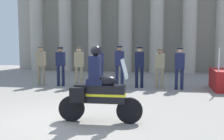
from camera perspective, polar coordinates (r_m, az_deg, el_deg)
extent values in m
plane|color=gray|center=(7.59, -9.05, -9.78)|extent=(28.10, 28.10, 0.00)
cube|color=#A49F91|center=(19.21, 2.95, 12.07)|extent=(14.65, 0.30, 8.10)
cylinder|color=#B2AD9E|center=(19.64, -14.22, 9.78)|extent=(0.82, 0.82, 6.74)
cylinder|color=#B2AD9E|center=(18.97, -8.94, 10.02)|extent=(0.82, 0.82, 6.74)
cylinder|color=#B2AD9E|center=(18.47, -3.32, 10.19)|extent=(0.82, 0.82, 6.74)
cylinder|color=#B2AD9E|center=(18.15, 2.57, 10.27)|extent=(0.82, 0.82, 6.74)
cylinder|color=#B2AD9E|center=(18.02, 8.60, 10.23)|extent=(0.82, 0.82, 6.74)
cylinder|color=#B2AD9E|center=(18.08, 14.66, 10.09)|extent=(0.82, 0.82, 6.74)
cylinder|color=#B2AD9E|center=(18.34, 20.60, 9.84)|extent=(0.82, 0.82, 6.74)
cylinder|color=silver|center=(11.76, 19.81, 1.85)|extent=(0.05, 0.05, 0.90)
cylinder|color=#7A7056|center=(13.33, -13.82, -1.09)|extent=(0.13, 0.13, 0.86)
cylinder|color=#7A7056|center=(13.25, -12.94, -1.12)|extent=(0.13, 0.13, 0.86)
cube|color=#7A7056|center=(13.22, -13.46, 2.10)|extent=(0.39, 0.24, 0.63)
sphere|color=tan|center=(13.20, -13.51, 3.92)|extent=(0.21, 0.21, 0.21)
cylinder|color=#494334|center=(13.19, -13.52, 4.26)|extent=(0.24, 0.24, 0.06)
cylinder|color=#141938|center=(13.08, -10.24, -1.12)|extent=(0.13, 0.13, 0.87)
cylinder|color=#141938|center=(13.01, -9.33, -1.14)|extent=(0.13, 0.13, 0.87)
cube|color=#141938|center=(12.97, -9.85, 2.08)|extent=(0.39, 0.24, 0.59)
sphere|color=#997056|center=(12.95, -9.88, 3.85)|extent=(0.21, 0.21, 0.21)
cylinder|color=black|center=(12.95, -9.88, 4.20)|extent=(0.24, 0.24, 0.06)
cylinder|color=#847A5B|center=(12.76, -6.80, -1.28)|extent=(0.13, 0.13, 0.86)
cylinder|color=#847A5B|center=(12.70, -5.85, -1.31)|extent=(0.13, 0.13, 0.86)
cube|color=#847A5B|center=(12.65, -6.37, 2.02)|extent=(0.39, 0.24, 0.62)
sphere|color=tan|center=(12.63, -6.39, 3.90)|extent=(0.21, 0.21, 0.21)
cylinder|color=#4F4937|center=(12.62, -6.40, 4.26)|extent=(0.24, 0.24, 0.06)
cylinder|color=#191E42|center=(12.57, -2.99, -1.28)|extent=(0.13, 0.13, 0.89)
cylinder|color=#191E42|center=(12.52, -2.01, -1.30)|extent=(0.13, 0.13, 0.89)
cube|color=#191E42|center=(12.47, -2.52, 2.07)|extent=(0.39, 0.24, 0.58)
sphere|color=#997056|center=(12.45, -2.53, 3.89)|extent=(0.21, 0.21, 0.21)
cylinder|color=black|center=(12.45, -2.53, 4.25)|extent=(0.24, 0.24, 0.06)
cylinder|color=#191E42|center=(12.56, 0.95, -1.27)|extent=(0.13, 0.13, 0.89)
cylinder|color=#191E42|center=(12.53, 1.94, -1.29)|extent=(0.13, 0.13, 0.89)
cube|color=#191E42|center=(12.47, 1.46, 2.20)|extent=(0.39, 0.24, 0.63)
sphere|color=#997056|center=(12.45, 1.46, 4.14)|extent=(0.21, 0.21, 0.21)
cylinder|color=black|center=(12.45, 1.46, 4.50)|extent=(0.24, 0.24, 0.06)
cylinder|color=black|center=(12.45, 4.74, -1.45)|extent=(0.13, 0.13, 0.85)
cylinder|color=black|center=(12.44, 5.75, -1.47)|extent=(0.13, 0.13, 0.85)
cube|color=black|center=(12.37, 5.27, 1.96)|extent=(0.39, 0.24, 0.64)
sphere|color=tan|center=(12.34, 5.29, 3.92)|extent=(0.21, 0.21, 0.21)
cylinder|color=black|center=(12.34, 5.30, 4.29)|extent=(0.24, 0.24, 0.06)
cylinder|color=#847A5B|center=(12.38, 8.58, -1.57)|extent=(0.13, 0.13, 0.85)
cylinder|color=#847A5B|center=(12.37, 9.60, -1.59)|extent=(0.13, 0.13, 0.85)
cube|color=#847A5B|center=(12.30, 9.15, 1.70)|extent=(0.39, 0.24, 0.57)
sphere|color=#997056|center=(12.28, 9.18, 3.52)|extent=(0.21, 0.21, 0.21)
cylinder|color=#4F4937|center=(12.27, 9.18, 3.88)|extent=(0.24, 0.24, 0.06)
cylinder|color=#191E42|center=(12.27, 12.22, -1.71)|extent=(0.13, 0.13, 0.84)
cylinder|color=#191E42|center=(12.28, 13.25, -1.73)|extent=(0.13, 0.13, 0.84)
cube|color=#191E42|center=(12.20, 12.82, 1.71)|extent=(0.39, 0.24, 0.63)
sphere|color=tan|center=(12.17, 12.86, 3.68)|extent=(0.21, 0.21, 0.21)
cylinder|color=black|center=(12.17, 12.87, 4.05)|extent=(0.24, 0.24, 0.06)
cylinder|color=black|center=(7.30, 3.37, -7.77)|extent=(0.64, 0.11, 0.64)
cylinder|color=black|center=(7.57, -7.73, -7.31)|extent=(0.64, 0.15, 0.64)
cube|color=black|center=(7.31, -2.30, -4.53)|extent=(1.24, 0.34, 0.44)
ellipsoid|color=black|center=(7.23, -1.14, -2.07)|extent=(0.52, 0.33, 0.26)
cube|color=yellow|center=(7.32, -2.30, -4.68)|extent=(1.27, 0.35, 0.06)
cube|color=silver|center=(7.13, 2.42, 0.24)|extent=(0.16, 0.40, 0.47)
cube|color=black|center=(7.67, -5.61, -4.05)|extent=(0.36, 0.19, 0.36)
cube|color=black|center=(7.18, -6.63, -4.77)|extent=(0.36, 0.19, 0.36)
cube|color=#141938|center=(7.29, -3.23, -2.26)|extent=(0.41, 0.35, 0.14)
cube|color=#141938|center=(7.24, -3.25, 0.48)|extent=(0.27, 0.36, 0.56)
sphere|color=black|center=(7.21, -3.11, 3.72)|extent=(0.26, 0.26, 0.26)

